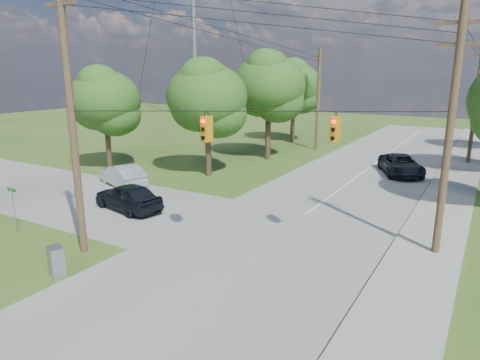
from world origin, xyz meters
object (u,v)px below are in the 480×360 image
Objects in this scene: pole_ne at (450,130)px; control_cabinet at (56,262)px; car_cross_dark at (128,196)px; pole_north_e at (476,104)px; pole_north_w at (318,99)px; car_main_north at (401,165)px; car_cross_silver at (123,175)px; pole_sw at (71,110)px.

pole_ne is 8.56× the size of control_cabinet.
car_cross_dark reaches higher than control_cabinet.
control_cabinet is at bearing -141.71° from pole_ne.
pole_north_w is (-13.90, 0.00, 0.00)m from pole_north_e.
car_cross_dark is at bearing -123.23° from pole_north_e.
pole_north_e reaches higher than car_cross_dark.
pole_north_e reaches higher than car_main_north.
car_cross_silver is 20.81m from car_main_north.
car_cross_dark is 0.99× the size of car_cross_silver.
car_cross_dark is 8.23m from control_cabinet.
pole_north_w is at bearing 90.77° from pole_sw.
car_cross_dark is (-15.97, -24.38, -4.30)m from pole_north_e.
pole_north_e is 9.49m from car_main_north.
pole_ne is at bearing 106.92° from car_cross_silver.
car_cross_silver is at bearing 145.97° from control_cabinet.
pole_sw is at bearing 36.05° from car_cross_dark.
pole_sw is 24.75m from car_main_north.
pole_sw reaches higher than pole_ne.
car_main_north is at bearing 150.64° from car_cross_silver.
pole_ne is 26.03m from pole_north_w.
pole_north_e is 13.90m from pole_north_w.
control_cabinet is (3.57, -7.41, -0.22)m from car_cross_dark.
pole_ne is at bearing -57.71° from pole_north_w.
pole_north_e is 34.42m from control_cabinet.
pole_ne is (13.50, 7.60, -0.76)m from pole_sw.
control_cabinet is (7.76, -11.09, -0.20)m from car_cross_silver.
pole_north_e is 8.15× the size of control_cabinet.
pole_north_w is at bearing -176.21° from car_cross_silver.
pole_north_e is at bearing 157.47° from car_cross_dark.
pole_north_e is 29.46m from car_cross_dark.
pole_north_w is 2.14× the size of car_cross_dark.
pole_ne is at bearing 59.28° from control_cabinet.
car_main_north is at bearing 92.52° from control_cabinet.
pole_north_e is at bearing 0.00° from pole_north_w.
pole_sw is 1.20× the size of pole_north_e.
pole_sw is 2.57× the size of car_cross_dark.
pole_north_e is (13.50, 29.60, -1.10)m from pole_sw.
pole_ne is 16.80m from car_cross_dark.
pole_ne is 2.22× the size of car_cross_silver.
car_cross_silver is at bearing -120.63° from car_cross_dark.
pole_ne reaches higher than pole_north_e.
car_main_north is at bearing 106.03° from pole_ne.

